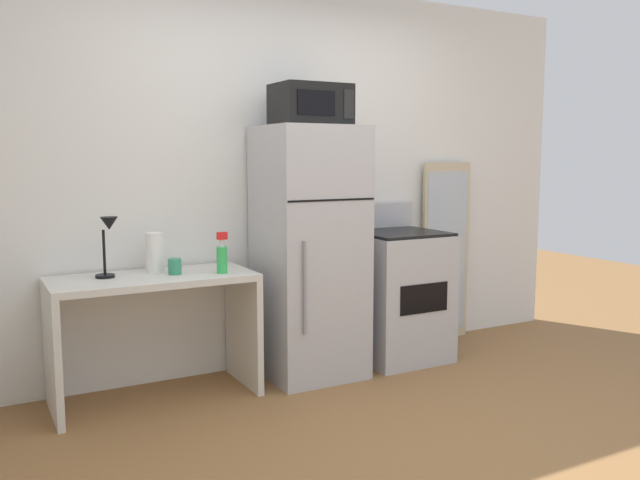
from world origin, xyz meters
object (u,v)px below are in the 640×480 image
coffee_mug (175,266)px  microwave (311,105)px  leaning_mirror (445,252)px  desk (154,313)px  oven_range (398,294)px  spray_bottle (222,257)px  refrigerator (309,252)px  desk_lamp (108,236)px  paper_towel_roll (155,252)px

coffee_mug → microwave: bearing=-1.8°
microwave → leaning_mirror: microwave is taller
desk → leaning_mirror: size_ratio=0.84×
oven_range → spray_bottle: bearing=-176.1°
spray_bottle → oven_range: oven_range is taller
desk → oven_range: 1.75m
spray_bottle → microwave: size_ratio=0.54×
refrigerator → oven_range: size_ratio=1.49×
microwave → coffee_mug: bearing=178.2°
leaning_mirror → desk_lamp: bearing=-176.1°
refrigerator → microwave: bearing=-89.7°
refrigerator → leaning_mirror: size_ratio=1.17×
microwave → oven_range: microwave is taller
paper_towel_roll → microwave: size_ratio=0.52×
desk_lamp → spray_bottle: desk_lamp is taller
desk → refrigerator: refrigerator is taller
paper_towel_roll → coffee_mug: size_ratio=2.53×
desk → coffee_mug: bearing=-9.7°
refrigerator → desk_lamp: bearing=176.3°
coffee_mug → leaning_mirror: bearing=6.4°
desk → paper_towel_roll: 0.37m
paper_towel_roll → desk_lamp: bearing=-167.7°
microwave → leaning_mirror: size_ratio=0.33×
desk → paper_towel_roll: size_ratio=4.91×
desk_lamp → refrigerator: bearing=-3.7°
desk → coffee_mug: (0.13, -0.02, 0.27)m
microwave → leaning_mirror: (1.35, 0.28, -1.07)m
spray_bottle → leaning_mirror: (1.99, 0.35, -0.15)m
desk → desk_lamp: size_ratio=3.34×
desk_lamp → microwave: microwave is taller
spray_bottle → refrigerator: 0.64m
desk_lamp → microwave: 1.49m
refrigerator → leaning_mirror: bearing=10.9°
microwave → desk_lamp: bearing=175.3°
microwave → spray_bottle: bearing=-174.1°
refrigerator → microwave: microwave is taller
desk → leaning_mirror: 2.39m
refrigerator → paper_towel_roll: bearing=171.6°
desk_lamp → paper_towel_roll: 0.31m
microwave → oven_range: (0.72, 0.03, -1.31)m
desk → refrigerator: bearing=-1.6°
coffee_mug → leaning_mirror: leaning_mirror is taller
refrigerator → coffee_mug: bearing=179.5°
paper_towel_roll → coffee_mug: 0.17m
paper_towel_roll → refrigerator: bearing=-8.4°
desk → microwave: bearing=-2.8°
desk_lamp → leaning_mirror: leaning_mirror is taller
microwave → leaning_mirror: bearing=11.8°
refrigerator → oven_range: refrigerator is taller
spray_bottle → microwave: (0.64, 0.07, 0.92)m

